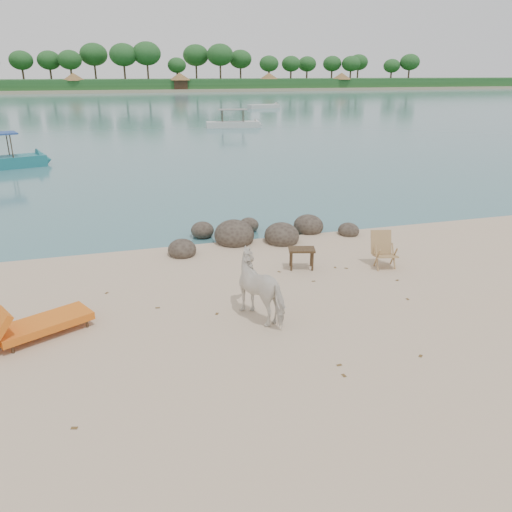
% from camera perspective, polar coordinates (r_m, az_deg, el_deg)
% --- Properties ---
extents(water, '(400.00, 400.00, 0.00)m').
position_cam_1_polar(water, '(98.34, -15.44, 16.75)').
color(water, '#35686B').
rests_on(water, ground).
extents(far_shore, '(420.00, 90.00, 1.40)m').
position_cam_1_polar(far_shore, '(178.27, -16.26, 17.97)').
color(far_shore, tan).
rests_on(far_shore, ground).
extents(far_scenery, '(420.00, 18.00, 9.50)m').
position_cam_1_polar(far_scenery, '(144.92, -16.14, 18.86)').
color(far_scenery, '#1E4C1E').
rests_on(far_scenery, ground).
extents(boulders, '(6.14, 2.70, 0.91)m').
position_cam_1_polar(boulders, '(15.50, 0.19, 2.46)').
color(boulders, '#322821').
rests_on(boulders, ground).
extents(cow, '(1.34, 1.78, 1.37)m').
position_cam_1_polar(cow, '(10.45, 0.86, -3.65)').
color(cow, silver).
rests_on(cow, ground).
extents(side_table, '(0.78, 0.61, 0.55)m').
position_cam_1_polar(side_table, '(13.19, 5.21, -0.42)').
color(side_table, black).
rests_on(side_table, ground).
extents(lounge_chair, '(2.35, 1.71, 0.67)m').
position_cam_1_polar(lounge_chair, '(10.75, -23.12, -6.74)').
color(lounge_chair, orange).
rests_on(lounge_chair, ground).
extents(deck_chair, '(0.73, 0.77, 0.94)m').
position_cam_1_polar(deck_chair, '(13.58, 14.62, 0.47)').
color(deck_chair, '#A97D54').
rests_on(deck_chair, ground).
extents(boat_mid, '(5.67, 1.97, 2.71)m').
position_cam_1_polar(boat_mid, '(48.91, -2.69, 16.10)').
color(boat_mid, beige).
rests_on(boat_mid, water).
extents(boat_far, '(5.61, 2.63, 0.64)m').
position_cam_1_polar(boat_far, '(75.37, 0.90, 16.80)').
color(boat_far, beige).
rests_on(boat_far, water).
extents(dead_leaves, '(8.65, 5.65, 0.00)m').
position_cam_1_polar(dead_leaves, '(10.78, 2.63, -6.88)').
color(dead_leaves, brown).
rests_on(dead_leaves, ground).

